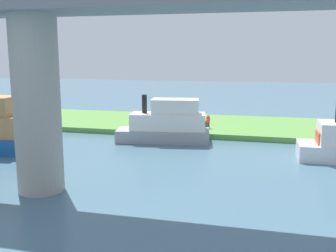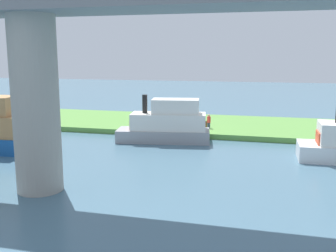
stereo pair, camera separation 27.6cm
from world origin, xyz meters
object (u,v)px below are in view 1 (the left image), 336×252
object	(u,v)px
skiff_small	(166,124)
person_on_bank	(208,121)
bridge_pylon	(37,105)
mooring_post	(205,126)

from	to	relation	value
skiff_small	person_on_bank	bearing A→B (deg)	-122.85
bridge_pylon	skiff_small	size ratio (longest dim) A/B	1.15
bridge_pylon	mooring_post	distance (m)	19.33
person_on_bank	bridge_pylon	bearing A→B (deg)	70.48
bridge_pylon	mooring_post	xyz separation A→B (m)	(-6.68, -17.71, -3.92)
mooring_post	skiff_small	distance (m)	4.59
person_on_bank	mooring_post	world-z (taller)	person_on_bank
person_on_bank	skiff_small	size ratio (longest dim) A/B	0.16
bridge_pylon	person_on_bank	bearing A→B (deg)	-109.52
mooring_post	person_on_bank	bearing A→B (deg)	-92.52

